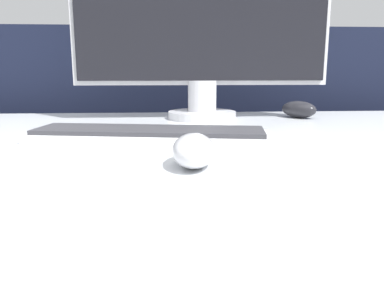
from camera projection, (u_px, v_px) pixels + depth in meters
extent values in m
cube|color=black|center=(188.00, 177.00, 1.35)|extent=(5.00, 0.03, 1.05)
ellipsoid|color=silver|center=(194.00, 150.00, 0.51)|extent=(0.07, 0.11, 0.04)
cube|color=silver|center=(150.00, 137.00, 0.70)|extent=(0.46, 0.19, 0.02)
cube|color=#38383D|center=(149.00, 130.00, 0.70)|extent=(0.43, 0.17, 0.01)
cylinder|color=silver|center=(202.00, 115.00, 1.02)|extent=(0.18, 0.18, 0.02)
cylinder|color=silver|center=(202.00, 96.00, 1.01)|extent=(0.08, 0.08, 0.08)
cube|color=silver|center=(202.00, 4.00, 0.97)|extent=(0.68, 0.01, 0.41)
cube|color=black|center=(203.00, 4.00, 0.96)|extent=(0.65, 0.02, 0.39)
ellipsoid|color=#232328|center=(299.00, 109.00, 1.03)|extent=(0.11, 0.12, 0.05)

